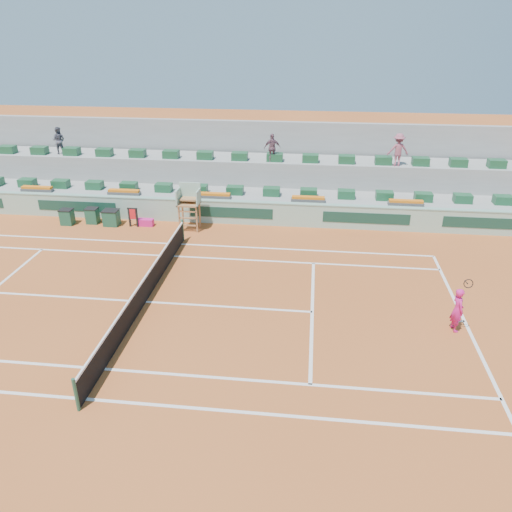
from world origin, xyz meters
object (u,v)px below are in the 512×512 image
object	(u,v)px
tennis_player	(458,309)
player_bag	(146,222)
drink_cooler_a	(111,218)
umpire_chair	(189,200)

from	to	relation	value
tennis_player	player_bag	bearing A→B (deg)	149.31
player_bag	drink_cooler_a	bearing A→B (deg)	-175.87
player_bag	tennis_player	xyz separation A→B (m)	(13.81, -8.20, 0.64)
player_bag	drink_cooler_a	xyz separation A→B (m)	(-1.79, -0.13, 0.24)
umpire_chair	drink_cooler_a	bearing A→B (deg)	-179.85
player_bag	umpire_chair	distance (m)	2.81
player_bag	tennis_player	world-z (taller)	tennis_player
umpire_chair	tennis_player	bearing A→B (deg)	-35.43
tennis_player	drink_cooler_a	bearing A→B (deg)	152.65
drink_cooler_a	umpire_chair	bearing A→B (deg)	0.15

